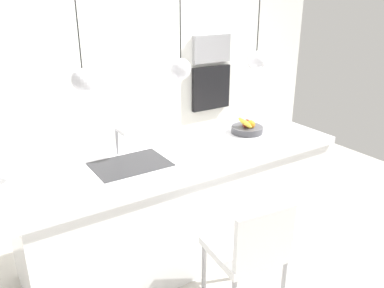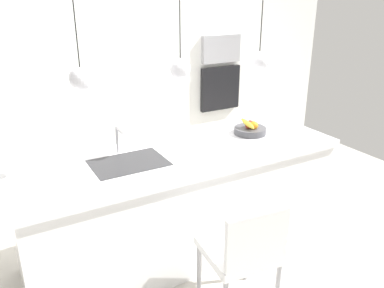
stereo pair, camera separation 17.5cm
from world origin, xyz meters
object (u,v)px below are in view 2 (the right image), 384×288
oven (220,88)px  chair_near (243,250)px  microwave (221,49)px  fruit_bowl (250,129)px

oven → chair_near: (-1.38, -2.43, -0.47)m
microwave → chair_near: (-1.38, -2.43, -0.97)m
microwave → fruit_bowl: bearing=-113.4°
fruit_bowl → microwave: microwave is taller
microwave → chair_near: size_ratio=0.61×
microwave → oven: size_ratio=0.96×
chair_near → oven: bearing=60.5°
oven → chair_near: size_ratio=0.63×
fruit_bowl → oven: bearing=66.6°
chair_near → fruit_bowl: bearing=51.9°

